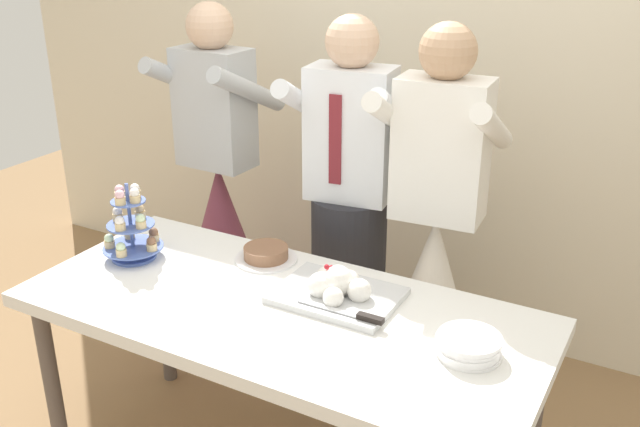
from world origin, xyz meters
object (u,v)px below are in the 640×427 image
dessert_table (280,325)px  person_bride (431,293)px  plate_stack (468,345)px  round_cake (266,254)px  cupcake_stand (131,229)px  person_groom (349,235)px  main_cake_tray (337,289)px  person_guest (222,231)px

dessert_table → person_bride: size_ratio=1.08×
plate_stack → round_cake: plate_stack is taller
plate_stack → round_cake: (-0.88, 0.24, -0.01)m
round_cake → cupcake_stand: bearing=-153.4°
person_bride → dessert_table: bearing=-114.6°
person_bride → person_groom: bearing=176.4°
main_cake_tray → round_cake: size_ratio=1.81×
round_cake → person_bride: bearing=36.4°
dessert_table → person_guest: (-0.81, 0.76, -0.12)m
person_groom → person_guest: size_ratio=1.00×
person_groom → dessert_table: bearing=-82.9°
dessert_table → cupcake_stand: 0.72m
dessert_table → main_cake_tray: main_cake_tray is taller
dessert_table → round_cake: 0.37m
cupcake_stand → person_groom: size_ratio=0.18×
cupcake_stand → person_bride: bearing=32.2°
round_cake → person_guest: person_guest is taller
dessert_table → person_guest: person_guest is taller
main_cake_tray → person_groom: (-0.24, 0.55, -0.07)m
person_groom → person_bride: size_ratio=1.00×
round_cake → person_bride: 0.70m
dessert_table → main_cake_tray: 0.23m
cupcake_stand → main_cake_tray: cupcake_stand is taller
round_cake → dessert_table: bearing=-49.7°
round_cake → person_guest: bearing=140.0°
cupcake_stand → round_cake: size_ratio=1.27×
dessert_table → round_cake: bearing=130.3°
plate_stack → person_guest: person_guest is taller
main_cake_tray → person_groom: size_ratio=0.26×
round_cake → person_bride: (0.54, 0.39, -0.22)m
plate_stack → person_guest: 1.65m
person_guest → plate_stack: bearing=-26.6°
person_guest → person_groom: bearing=-5.4°
dessert_table → cupcake_stand: size_ratio=5.90×
dessert_table → person_bride: person_bride is taller
person_groom → person_guest: same height
dessert_table → person_guest: 1.12m
dessert_table → person_bride: (0.31, 0.67, -0.12)m
cupcake_stand → main_cake_tray: 0.85m
cupcake_stand → round_cake: 0.52m
cupcake_stand → round_cake: (0.46, 0.23, -0.10)m
dessert_table → cupcake_stand: (-0.69, 0.04, 0.20)m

